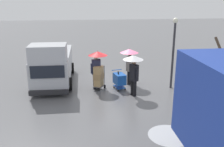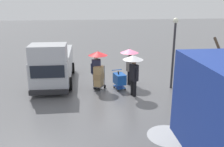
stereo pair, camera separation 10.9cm
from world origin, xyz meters
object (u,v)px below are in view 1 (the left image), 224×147
(shopping_cart_vendor, at_px, (119,79))
(pedestrian_pink_side, at_px, (133,66))
(pedestrian_black_side, at_px, (97,61))
(street_lamp, at_px, (174,46))
(cargo_van_parked_right, at_px, (53,64))
(hand_dolly_boxes, at_px, (99,77))
(pedestrian_white_side, at_px, (129,58))

(shopping_cart_vendor, relative_size, pedestrian_pink_side, 0.49)
(pedestrian_black_side, distance_m, street_lamp, 4.19)
(cargo_van_parked_right, height_order, hand_dolly_boxes, cargo_van_parked_right)
(cargo_van_parked_right, bearing_deg, pedestrian_pink_side, 149.16)
(hand_dolly_boxes, xyz_separation_m, pedestrian_pink_side, (-1.68, 1.05, 0.84))
(pedestrian_black_side, bearing_deg, shopping_cart_vendor, 167.64)
(pedestrian_pink_side, distance_m, pedestrian_white_side, 1.69)
(street_lamp, bearing_deg, shopping_cart_vendor, -2.84)
(shopping_cart_vendor, bearing_deg, pedestrian_pink_side, 119.70)
(shopping_cart_vendor, height_order, pedestrian_black_side, pedestrian_black_side)
(pedestrian_white_side, bearing_deg, pedestrian_pink_side, 85.33)
(cargo_van_parked_right, bearing_deg, shopping_cart_vendor, 156.96)
(cargo_van_parked_right, xyz_separation_m, pedestrian_pink_side, (-4.21, 2.52, 0.41))
(hand_dolly_boxes, relative_size, street_lamp, 0.34)
(shopping_cart_vendor, bearing_deg, pedestrian_black_side, -12.36)
(hand_dolly_boxes, bearing_deg, shopping_cart_vendor, 175.27)
(shopping_cart_vendor, xyz_separation_m, pedestrian_black_side, (1.19, -0.26, 1.02))
(pedestrian_pink_side, xyz_separation_m, pedestrian_black_side, (1.74, -1.22, 0.00))
(street_lamp, bearing_deg, pedestrian_white_side, -21.50)
(cargo_van_parked_right, xyz_separation_m, pedestrian_black_side, (-2.47, 1.30, 0.41))
(shopping_cart_vendor, xyz_separation_m, pedestrian_pink_side, (-0.55, 0.96, 1.02))
(pedestrian_white_side, bearing_deg, street_lamp, 158.50)
(pedestrian_black_side, bearing_deg, cargo_van_parked_right, -27.68)
(cargo_van_parked_right, bearing_deg, pedestrian_white_side, 169.22)
(pedestrian_black_side, height_order, pedestrian_white_side, same)
(shopping_cart_vendor, xyz_separation_m, street_lamp, (-2.91, 0.14, 1.80))
(pedestrian_black_side, xyz_separation_m, street_lamp, (-4.10, 0.41, 0.79))
(cargo_van_parked_right, bearing_deg, street_lamp, 165.47)
(cargo_van_parked_right, relative_size, pedestrian_black_side, 2.50)
(hand_dolly_boxes, relative_size, pedestrian_white_side, 0.62)
(cargo_van_parked_right, height_order, pedestrian_pink_side, cargo_van_parked_right)
(pedestrian_black_side, bearing_deg, pedestrian_white_side, -165.94)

